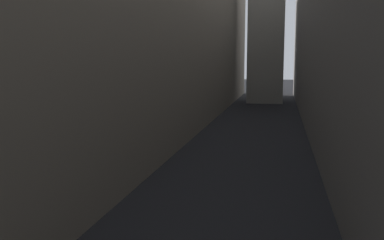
# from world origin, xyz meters

# --- Properties ---
(ground_plane) EXTENTS (264.00, 264.00, 0.00)m
(ground_plane) POSITION_xyz_m (0.00, 48.00, 0.00)
(ground_plane) COLOR black
(building_block_left) EXTENTS (13.39, 108.00, 24.19)m
(building_block_left) POSITION_xyz_m (-12.19, 50.00, 12.10)
(building_block_left) COLOR gray
(building_block_left) RESTS_ON ground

